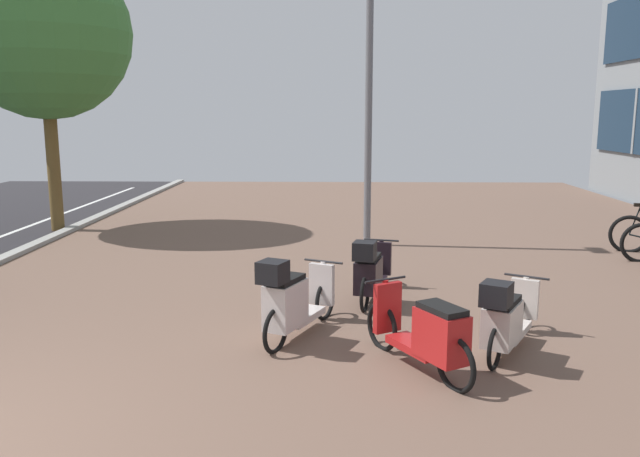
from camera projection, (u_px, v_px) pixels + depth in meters
scooter_near at (506, 318)px, 6.84m from camera, size 1.07×1.61×0.94m
scooter_mid at (426, 334)px, 6.37m from camera, size 0.98×1.57×0.84m
scooter_far at (371, 272)px, 8.78m from camera, size 0.73×1.72×0.96m
scooter_extra at (292, 301)px, 7.29m from camera, size 0.95×1.66×1.05m
lamp_post at (369, 85)px, 12.13m from camera, size 0.20×0.52×5.56m
street_tree at (44, 33)px, 13.53m from camera, size 3.66×3.66×6.09m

